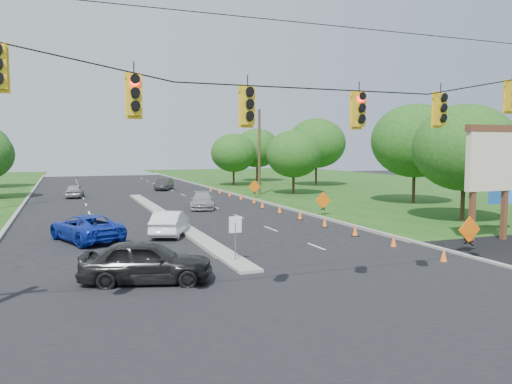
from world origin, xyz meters
name	(u,v)px	position (x,y,z in m)	size (l,w,h in m)	color
ground	(297,305)	(0.00, 0.00, 0.00)	(160.00, 160.00, 0.00)	black
grass_right	(500,203)	(30.00, 20.00, 0.00)	(40.00, 160.00, 0.06)	#1E4714
cross_street	(297,305)	(0.00, 0.00, 0.00)	(160.00, 14.00, 0.02)	black
curb_left	(20,210)	(-10.10, 30.00, 0.00)	(0.25, 110.00, 0.16)	gray
curb_right	(255,200)	(10.10, 30.00, 0.00)	(0.25, 110.00, 0.16)	gray
median	(167,218)	(0.00, 21.00, 0.00)	(1.00, 34.00, 0.18)	gray
median_sign	(235,230)	(0.00, 6.00, 1.46)	(0.55, 0.06, 2.05)	gray
signal_span	(312,146)	(-0.05, -1.00, 4.97)	(25.60, 0.32, 9.00)	#422D1C
utility_pole_far_right	(259,152)	(12.50, 35.00, 4.50)	(0.28, 0.28, 9.00)	#422D1C
pylon_sign	(492,166)	(14.31, 6.20, 4.00)	(5.90, 2.30, 6.12)	#59331E
cone_0	(444,255)	(8.45, 3.00, 0.35)	(0.32, 0.32, 0.70)	orange
cone_1	(394,241)	(8.45, 6.50, 0.35)	(0.32, 0.32, 0.70)	orange
cone_2	(355,230)	(8.45, 10.00, 0.35)	(0.32, 0.32, 0.70)	orange
cone_3	(325,221)	(8.45, 13.50, 0.35)	(0.32, 0.32, 0.70)	orange
cone_4	(300,215)	(8.45, 17.00, 0.35)	(0.32, 0.32, 0.70)	orange
cone_5	(280,209)	(8.45, 20.50, 0.35)	(0.32, 0.32, 0.70)	orange
cone_6	(262,204)	(8.45, 24.00, 0.35)	(0.32, 0.32, 0.70)	orange
cone_7	(254,200)	(9.05, 27.50, 0.35)	(0.32, 0.32, 0.70)	orange
cone_8	(241,196)	(9.05, 31.00, 0.35)	(0.32, 0.32, 0.70)	orange
cone_9	(230,193)	(9.05, 34.50, 0.35)	(0.32, 0.32, 0.70)	orange
cone_10	(220,190)	(9.05, 38.00, 0.35)	(0.32, 0.32, 0.70)	orange
cone_11	(211,188)	(9.05, 41.50, 0.35)	(0.32, 0.32, 0.70)	orange
work_sign_0	(469,231)	(10.80, 4.00, 1.09)	(1.27, 0.58, 1.37)	black
work_sign_1	(323,201)	(10.80, 18.00, 1.09)	(1.27, 0.58, 1.37)	black
work_sign_2	(254,187)	(10.80, 32.00, 1.09)	(1.27, 0.58, 1.37)	black
tree_7	(465,148)	(18.00, 12.00, 4.96)	(6.72, 6.72, 7.84)	black
tree_8	(415,141)	(22.00, 22.00, 5.58)	(7.56, 7.56, 8.82)	black
tree_9	(294,154)	(16.00, 34.00, 4.34)	(5.88, 5.88, 6.86)	black
tree_10	(316,143)	(24.00, 44.00, 5.58)	(7.56, 7.56, 8.82)	black
tree_11	(257,148)	(20.00, 55.00, 4.96)	(6.72, 6.72, 7.84)	black
tree_12	(234,153)	(14.00, 48.00, 4.34)	(5.88, 5.88, 6.86)	black
black_sedan	(147,262)	(-3.99, 4.25, 0.81)	(1.91, 4.75, 1.62)	black
white_sedan	(170,223)	(-1.19, 14.02, 0.71)	(1.50, 4.32, 1.42)	white
blue_pickup	(86,228)	(-5.70, 13.88, 0.72)	(2.39, 5.17, 1.44)	#122CA7
silver_car_far	(202,200)	(3.81, 25.63, 0.67)	(1.87, 4.59, 1.33)	#979797
silver_car_oncoming	(75,191)	(-5.76, 39.21, 0.66)	(1.56, 3.87, 1.32)	#9B9B9C
dark_car_receding	(164,184)	(4.36, 45.19, 0.69)	(1.46, 4.18, 1.38)	#252525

